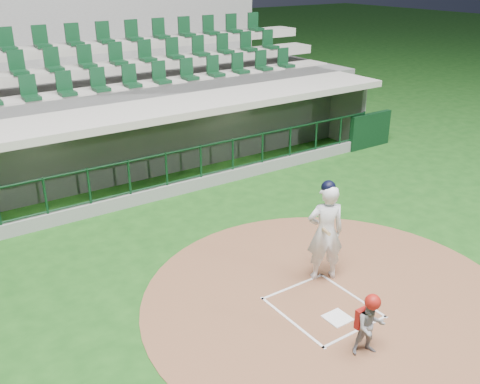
% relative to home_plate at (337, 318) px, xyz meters
% --- Properties ---
extents(ground, '(120.00, 120.00, 0.00)m').
position_rel_home_plate_xyz_m(ground, '(0.00, 0.70, -0.02)').
color(ground, '#174614').
rests_on(ground, ground).
extents(dirt_circle, '(7.20, 7.20, 0.01)m').
position_rel_home_plate_xyz_m(dirt_circle, '(0.30, 0.50, -0.02)').
color(dirt_circle, brown).
rests_on(dirt_circle, ground).
extents(home_plate, '(0.43, 0.43, 0.02)m').
position_rel_home_plate_xyz_m(home_plate, '(0.00, 0.00, 0.00)').
color(home_plate, white).
rests_on(home_plate, dirt_circle).
extents(batter_box_chalk, '(1.55, 1.80, 0.01)m').
position_rel_home_plate_xyz_m(batter_box_chalk, '(0.00, 0.40, -0.00)').
color(batter_box_chalk, white).
rests_on(batter_box_chalk, ground).
extents(dugout_structure, '(16.40, 3.70, 3.00)m').
position_rel_home_plate_xyz_m(dugout_structure, '(0.05, 8.53, 0.93)').
color(dugout_structure, slate).
rests_on(dugout_structure, ground).
extents(seating_deck, '(17.00, 6.72, 5.15)m').
position_rel_home_plate_xyz_m(seating_deck, '(0.00, 11.61, 1.40)').
color(seating_deck, slate).
rests_on(seating_deck, ground).
extents(batter, '(0.98, 1.02, 2.12)m').
position_rel_home_plate_xyz_m(batter, '(0.71, 1.19, 1.04)').
color(batter, white).
rests_on(batter, dirt_circle).
extents(catcher, '(0.62, 0.56, 1.12)m').
position_rel_home_plate_xyz_m(catcher, '(-0.24, -0.93, 0.55)').
color(catcher, gray).
rests_on(catcher, dirt_circle).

